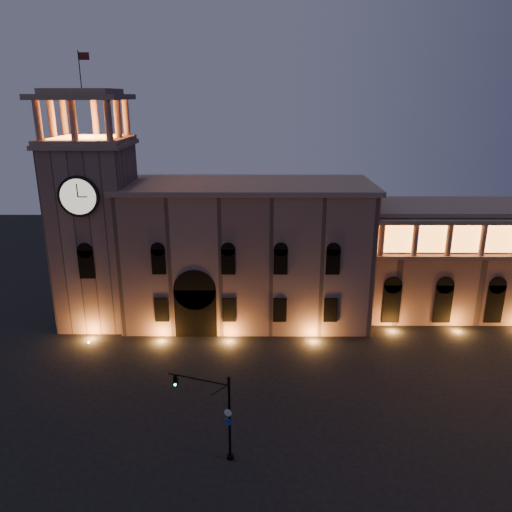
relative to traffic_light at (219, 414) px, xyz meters
name	(u,v)px	position (x,y,z in m)	size (l,w,h in m)	color
ground	(265,418)	(3.68, 4.88, -3.92)	(160.00, 160.00, 0.00)	black
government_building	(246,252)	(1.61, 26.81, 4.85)	(30.80, 12.80, 17.60)	#805E54
clock_tower	(96,225)	(-16.82, 25.86, 8.58)	(9.80, 9.80, 32.40)	#805E54
colonnade_wing	(507,258)	(35.68, 28.80, 3.41)	(40.60, 11.50, 14.50)	#7B594F
traffic_light	(219,414)	(0.00, 0.00, 0.00)	(5.18, 2.04, 7.47)	black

